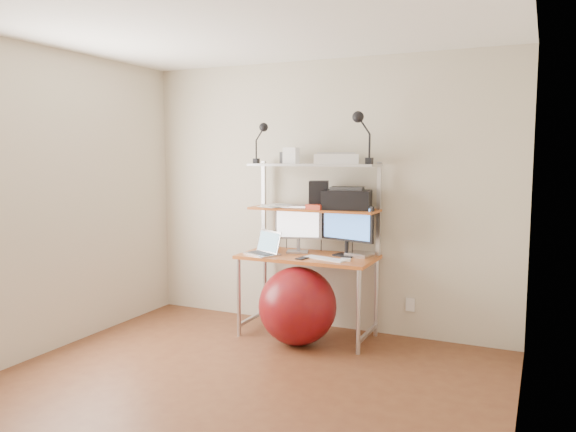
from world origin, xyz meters
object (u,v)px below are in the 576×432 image
laptop (265,249)px  monitor_silver (298,225)px  printer (347,199)px  exercise_ball (298,306)px  monitor_black (347,226)px

laptop → monitor_silver: bearing=72.5°
laptop → printer: (0.68, 0.26, 0.46)m
exercise_ball → printer: bearing=51.0°
laptop → printer: 0.86m
monitor_silver → laptop: bearing=-152.6°
monitor_silver → monitor_black: monitor_black is taller
monitor_black → monitor_silver: bearing=-163.4°
monitor_silver → printer: bearing=-14.4°
monitor_black → exercise_ball: 0.82m
laptop → printer: bearing=47.9°
laptop → exercise_ball: bearing=9.2°
monitor_black → exercise_ball: size_ratio=0.79×
monitor_silver → printer: size_ratio=1.04×
laptop → exercise_ball: size_ratio=0.56×
laptop → monitor_black: bearing=45.9°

